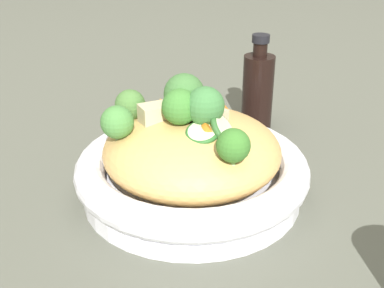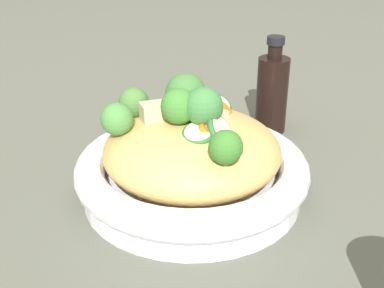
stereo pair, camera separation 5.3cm
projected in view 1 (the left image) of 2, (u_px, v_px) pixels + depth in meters
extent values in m
plane|color=#52554A|center=(192.00, 194.00, 0.61)|extent=(3.00, 3.00, 0.00)
cylinder|color=white|center=(192.00, 187.00, 0.61)|extent=(0.26, 0.26, 0.02)
torus|color=white|center=(192.00, 167.00, 0.59)|extent=(0.28, 0.28, 0.04)
ellipsoid|color=tan|center=(192.00, 150.00, 0.58)|extent=(0.21, 0.21, 0.08)
torus|color=tan|center=(231.00, 131.00, 0.59)|extent=(0.06, 0.06, 0.01)
torus|color=tan|center=(198.00, 124.00, 0.57)|extent=(0.06, 0.06, 0.02)
cone|color=#9AC275|center=(131.00, 121.00, 0.60)|extent=(0.03, 0.03, 0.02)
sphere|color=#457034|center=(130.00, 105.00, 0.59)|extent=(0.05, 0.05, 0.04)
cone|color=#A1B66F|center=(180.00, 125.00, 0.56)|extent=(0.03, 0.03, 0.02)
sphere|color=#3B762F|center=(180.00, 107.00, 0.55)|extent=(0.06, 0.06, 0.04)
cone|color=#A0C36F|center=(233.00, 165.00, 0.51)|extent=(0.02, 0.02, 0.02)
sphere|color=#377029|center=(233.00, 145.00, 0.50)|extent=(0.04, 0.04, 0.04)
cone|color=#9ABB74|center=(205.00, 126.00, 0.55)|extent=(0.03, 0.02, 0.02)
sphere|color=#3B733B|center=(205.00, 106.00, 0.54)|extent=(0.05, 0.05, 0.04)
cone|color=#96C172|center=(184.00, 116.00, 0.58)|extent=(0.03, 0.03, 0.02)
sphere|color=#3C6C35|center=(184.00, 94.00, 0.57)|extent=(0.06, 0.06, 0.05)
cone|color=#97B67A|center=(118.00, 140.00, 0.56)|extent=(0.02, 0.02, 0.02)
sphere|color=#447D3B|center=(117.00, 122.00, 0.55)|extent=(0.05, 0.05, 0.04)
cylinder|color=orange|center=(211.00, 130.00, 0.54)|extent=(0.02, 0.03, 0.02)
cylinder|color=orange|center=(158.00, 107.00, 0.64)|extent=(0.02, 0.02, 0.02)
cylinder|color=orange|center=(222.00, 110.00, 0.59)|extent=(0.02, 0.03, 0.03)
cylinder|color=orange|center=(198.00, 107.00, 0.60)|extent=(0.03, 0.03, 0.02)
cylinder|color=orange|center=(167.00, 109.00, 0.60)|extent=(0.03, 0.03, 0.02)
cylinder|color=beige|center=(210.00, 105.00, 0.65)|extent=(0.04, 0.05, 0.02)
torus|color=#2B4F21|center=(210.00, 105.00, 0.65)|extent=(0.05, 0.05, 0.03)
cylinder|color=beige|center=(203.00, 132.00, 0.53)|extent=(0.04, 0.04, 0.02)
torus|color=#275D25|center=(203.00, 132.00, 0.53)|extent=(0.05, 0.05, 0.02)
cylinder|color=beige|center=(184.00, 105.00, 0.65)|extent=(0.04, 0.03, 0.03)
torus|color=#2E5C29|center=(184.00, 105.00, 0.65)|extent=(0.04, 0.04, 0.03)
cylinder|color=beige|center=(223.00, 130.00, 0.54)|extent=(0.03, 0.04, 0.03)
torus|color=#2D5C29|center=(223.00, 130.00, 0.54)|extent=(0.03, 0.04, 0.04)
cube|color=beige|center=(213.00, 118.00, 0.56)|extent=(0.04, 0.04, 0.02)
cube|color=#C9BA8D|center=(155.00, 116.00, 0.57)|extent=(0.04, 0.04, 0.03)
cylinder|color=black|center=(258.00, 92.00, 0.77)|extent=(0.05, 0.05, 0.12)
cylinder|color=black|center=(260.00, 49.00, 0.74)|extent=(0.02, 0.02, 0.02)
cylinder|color=black|center=(261.00, 38.00, 0.73)|extent=(0.03, 0.03, 0.01)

